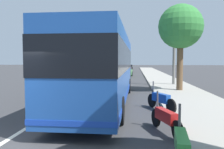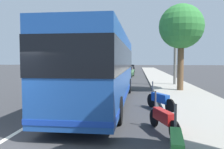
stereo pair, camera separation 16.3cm
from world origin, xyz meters
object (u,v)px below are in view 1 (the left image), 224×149
at_px(coach_bus, 104,66).
at_px(utility_pole, 174,50).
at_px(motorcycle_far_end, 161,100).
at_px(car_far_distant, 125,72).
at_px(motorcycle_nearest_curb, 166,118).
at_px(motorcycle_by_tree, 181,148).
at_px(roadside_tree_mid_block, 181,27).
at_px(car_side_street, 128,68).

bearing_deg(coach_bus, utility_pole, -29.01).
distance_m(motorcycle_far_end, car_far_distant, 21.74).
height_order(motorcycle_nearest_curb, utility_pole, utility_pole).
bearing_deg(motorcycle_far_end, utility_pole, -39.16).
bearing_deg(motorcycle_nearest_curb, motorcycle_by_tree, 161.36).
bearing_deg(coach_bus, motorcycle_far_end, -117.32).
bearing_deg(coach_bus, motorcycle_nearest_curb, -151.03).
xyz_separation_m(coach_bus, roadside_tree_mid_block, (4.96, -4.85, 2.63)).
relative_size(motorcycle_nearest_curb, car_side_street, 0.47).
xyz_separation_m(car_side_street, utility_pole, (-24.31, -4.87, 2.50)).
bearing_deg(car_far_distant, utility_pole, -152.24).
bearing_deg(motorcycle_far_end, motorcycle_by_tree, 151.02).
bearing_deg(car_side_street, motorcycle_nearest_curb, -179.75).
distance_m(motorcycle_far_end, roadside_tree_mid_block, 7.92).
relative_size(coach_bus, motorcycle_far_end, 6.17).
xyz_separation_m(roadside_tree_mid_block, utility_pole, (4.07, -0.24, -1.42)).
distance_m(motorcycle_nearest_curb, motorcycle_far_end, 3.31).
height_order(coach_bus, motorcycle_by_tree, coach_bus).
height_order(motorcycle_by_tree, motorcycle_nearest_curb, motorcycle_by_tree).
xyz_separation_m(motorcycle_nearest_curb, car_far_distant, (24.90, 2.34, 0.23)).
distance_m(motorcycle_far_end, car_side_street, 34.92).
bearing_deg(motorcycle_far_end, roadside_tree_mid_block, -44.46).
height_order(coach_bus, roadside_tree_mid_block, roadside_tree_mid_block).
bearing_deg(motorcycle_nearest_curb, roadside_tree_mid_block, -31.69).
bearing_deg(car_side_street, car_far_distant, 176.85).
distance_m(coach_bus, car_side_street, 33.37).
bearing_deg(motorcycle_by_tree, roadside_tree_mid_block, -3.83).
bearing_deg(motorcycle_by_tree, motorcycle_nearest_curb, 6.64).
distance_m(motorcycle_by_tree, motorcycle_nearest_curb, 2.47).
height_order(coach_bus, car_side_street, coach_bus).
distance_m(coach_bus, roadside_tree_mid_block, 7.42).
bearing_deg(car_far_distant, motorcycle_by_tree, -170.89).
distance_m(car_far_distant, car_side_street, 13.23).
relative_size(coach_bus, utility_pole, 1.94).
distance_m(coach_bus, motorcycle_by_tree, 7.85).
relative_size(motorcycle_by_tree, roadside_tree_mid_block, 0.35).
bearing_deg(utility_pole, roadside_tree_mid_block, 176.58).
relative_size(motorcycle_by_tree, utility_pole, 0.34).
bearing_deg(motorcycle_by_tree, car_side_street, 9.93).
xyz_separation_m(motorcycle_by_tree, utility_pole, (16.29, -2.49, 2.72)).
height_order(motorcycle_far_end, utility_pole, utility_pole).
distance_m(coach_bus, car_far_distant, 20.16).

